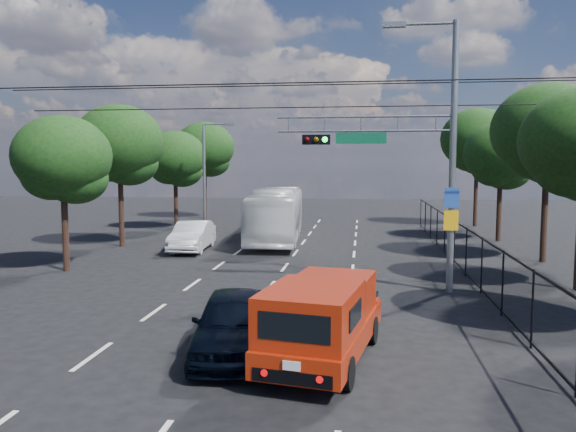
% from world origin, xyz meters
% --- Properties ---
extents(ground, '(120.00, 120.00, 0.00)m').
position_xyz_m(ground, '(0.00, 0.00, 0.00)').
color(ground, black).
rests_on(ground, ground).
extents(lane_markings, '(6.12, 38.00, 0.01)m').
position_xyz_m(lane_markings, '(-0.00, 14.00, 0.01)').
color(lane_markings, beige).
rests_on(lane_markings, ground).
extents(signal_mast, '(6.43, 0.39, 9.50)m').
position_xyz_m(signal_mast, '(5.28, 7.99, 5.24)').
color(signal_mast, slate).
rests_on(signal_mast, ground).
extents(streetlight_left, '(2.09, 0.22, 7.08)m').
position_xyz_m(streetlight_left, '(-6.33, 22.00, 3.94)').
color(streetlight_left, slate).
rests_on(streetlight_left, ground).
extents(utility_wires, '(22.00, 5.04, 0.74)m').
position_xyz_m(utility_wires, '(0.00, 8.83, 7.23)').
color(utility_wires, black).
rests_on(utility_wires, ground).
extents(fence_right, '(0.06, 34.03, 2.00)m').
position_xyz_m(fence_right, '(7.60, 12.17, 1.03)').
color(fence_right, black).
rests_on(fence_right, ground).
extents(tree_right_c, '(5.10, 5.10, 8.29)m').
position_xyz_m(tree_right_c, '(11.82, 15.02, 5.73)').
color(tree_right_c, black).
rests_on(tree_right_c, ground).
extents(tree_right_d, '(4.32, 4.32, 7.02)m').
position_xyz_m(tree_right_d, '(11.42, 22.02, 4.85)').
color(tree_right_d, black).
rests_on(tree_right_d, ground).
extents(tree_right_e, '(5.28, 5.28, 8.58)m').
position_xyz_m(tree_right_e, '(11.62, 30.02, 5.94)').
color(tree_right_e, black).
rests_on(tree_right_e, ground).
extents(tree_left_b, '(4.08, 4.08, 6.63)m').
position_xyz_m(tree_left_b, '(-9.18, 10.02, 4.58)').
color(tree_left_b, black).
rests_on(tree_left_b, ground).
extents(tree_left_c, '(4.80, 4.80, 7.80)m').
position_xyz_m(tree_left_c, '(-9.78, 17.02, 5.40)').
color(tree_left_c, black).
rests_on(tree_left_c, ground).
extents(tree_left_d, '(4.20, 4.20, 6.83)m').
position_xyz_m(tree_left_d, '(-9.38, 25.02, 4.72)').
color(tree_left_d, black).
rests_on(tree_left_d, ground).
extents(tree_left_e, '(4.92, 4.92, 7.99)m').
position_xyz_m(tree_left_e, '(-9.58, 33.02, 5.53)').
color(tree_left_e, black).
rests_on(tree_left_e, ground).
extents(red_pickup, '(2.78, 5.51, 1.96)m').
position_xyz_m(red_pickup, '(2.50, 0.39, 1.05)').
color(red_pickup, black).
rests_on(red_pickup, ground).
extents(navy_hatchback, '(2.39, 4.68, 1.53)m').
position_xyz_m(navy_hatchback, '(0.30, 0.64, 0.76)').
color(navy_hatchback, black).
rests_on(navy_hatchback, ground).
extents(white_bus, '(3.40, 11.37, 3.12)m').
position_xyz_m(white_bus, '(-1.66, 20.41, 1.56)').
color(white_bus, silver).
rests_on(white_bus, ground).
extents(white_van, '(1.91, 4.75, 1.53)m').
position_xyz_m(white_van, '(-5.50, 16.10, 0.77)').
color(white_van, silver).
rests_on(white_van, ground).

